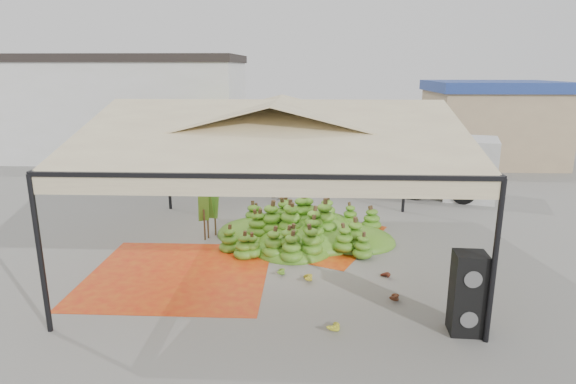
{
  "coord_description": "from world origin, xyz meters",
  "views": [
    {
      "loc": [
        0.79,
        -11.83,
        4.77
      ],
      "look_at": [
        0.2,
        1.5,
        1.3
      ],
      "focal_mm": 30.0,
      "sensor_mm": 36.0,
      "label": 1
    }
  ],
  "objects_px": {
    "truck_left": "(240,138)",
    "banana_heap": "(308,220)",
    "vendor": "(276,179)",
    "truck_right": "(413,158)",
    "speaker_stack": "(467,293)"
  },
  "relations": [
    {
      "from": "truck_left",
      "to": "vendor",
      "type": "bearing_deg",
      "value": -76.46
    },
    {
      "from": "truck_left",
      "to": "banana_heap",
      "type": "bearing_deg",
      "value": -79.94
    },
    {
      "from": "vendor",
      "to": "truck_left",
      "type": "xyz_separation_m",
      "value": [
        -1.98,
        4.63,
        0.84
      ]
    },
    {
      "from": "banana_heap",
      "to": "truck_right",
      "type": "bearing_deg",
      "value": 53.64
    },
    {
      "from": "banana_heap",
      "to": "speaker_stack",
      "type": "distance_m",
      "value": 5.68
    },
    {
      "from": "vendor",
      "to": "truck_right",
      "type": "bearing_deg",
      "value": -145.36
    },
    {
      "from": "speaker_stack",
      "to": "truck_left",
      "type": "relative_size",
      "value": 0.2
    },
    {
      "from": "speaker_stack",
      "to": "truck_right",
      "type": "distance_m",
      "value": 10.39
    },
    {
      "from": "vendor",
      "to": "truck_right",
      "type": "relative_size",
      "value": 0.22
    },
    {
      "from": "vendor",
      "to": "truck_left",
      "type": "height_order",
      "value": "truck_left"
    },
    {
      "from": "banana_heap",
      "to": "speaker_stack",
      "type": "bearing_deg",
      "value": -59.13
    },
    {
      "from": "speaker_stack",
      "to": "truck_left",
      "type": "bearing_deg",
      "value": 116.75
    },
    {
      "from": "vendor",
      "to": "truck_left",
      "type": "relative_size",
      "value": 0.19
    },
    {
      "from": "truck_left",
      "to": "truck_right",
      "type": "height_order",
      "value": "truck_left"
    },
    {
      "from": "truck_left",
      "to": "truck_right",
      "type": "xyz_separation_m",
      "value": [
        7.21,
        -3.55,
        -0.22
      ]
    }
  ]
}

